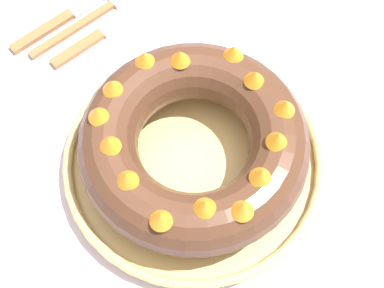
% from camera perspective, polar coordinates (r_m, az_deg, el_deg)
% --- Properties ---
extents(dining_table, '(1.11, 1.08, 0.75)m').
position_cam_1_polar(dining_table, '(0.77, 1.59, -6.69)').
color(dining_table, silver).
rests_on(dining_table, ground_plane).
extents(serving_dish, '(0.33, 0.33, 0.03)m').
position_cam_1_polar(serving_dish, '(0.67, 0.00, -1.84)').
color(serving_dish, tan).
rests_on(serving_dish, dining_table).
extents(bundt_cake, '(0.27, 0.27, 0.09)m').
position_cam_1_polar(bundt_cake, '(0.63, 0.00, 0.05)').
color(bundt_cake, '#4C2D1E').
rests_on(bundt_cake, serving_dish).
extents(fork, '(0.02, 0.20, 0.01)m').
position_cam_1_polar(fork, '(0.82, -10.09, 13.49)').
color(fork, '#936038').
rests_on(fork, dining_table).
extents(serving_knife, '(0.02, 0.23, 0.01)m').
position_cam_1_polar(serving_knife, '(0.83, -12.94, 13.29)').
color(serving_knife, '#936038').
rests_on(serving_knife, dining_table).
extents(cake_knife, '(0.02, 0.19, 0.01)m').
position_cam_1_polar(cake_knife, '(0.80, -9.78, 11.43)').
color(cake_knife, '#936038').
rests_on(cake_knife, dining_table).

